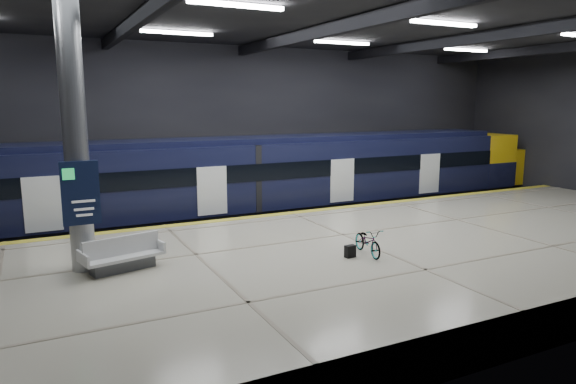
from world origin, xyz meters
TOP-DOWN VIEW (x-y plane):
  - ground at (0.00, 0.00)m, footprint 30.00×30.00m
  - room_shell at (-0.00, 0.00)m, footprint 30.10×16.10m
  - platform at (0.00, -2.50)m, footprint 30.00×11.00m
  - safety_strip at (0.00, 2.75)m, footprint 30.00×0.40m
  - rails at (0.00, 5.50)m, footprint 30.00×1.52m
  - train at (1.97, 5.50)m, footprint 29.40×2.84m
  - bench at (-7.11, -1.52)m, footprint 2.20×1.30m
  - bicycle at (-0.58, -3.22)m, footprint 0.73×1.57m
  - pannier_bag at (-1.18, -3.22)m, footprint 0.32×0.21m
  - info_column at (-8.00, -1.03)m, footprint 0.90×0.78m

SIDE VIEW (x-z plane):
  - ground at x=0.00m, z-range 0.00..0.00m
  - rails at x=0.00m, z-range 0.00..0.16m
  - platform at x=0.00m, z-range 0.00..1.10m
  - safety_strip at x=0.00m, z-range 1.10..1.11m
  - pannier_bag at x=-1.18m, z-range 1.10..1.45m
  - bench at x=-7.11m, z-range 0.97..1.87m
  - bicycle at x=-0.58m, z-range 1.10..1.89m
  - train at x=1.97m, z-range 0.16..3.95m
  - info_column at x=-8.00m, z-range 1.01..7.91m
  - room_shell at x=0.00m, z-range 1.69..9.74m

